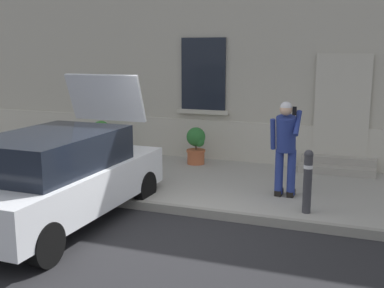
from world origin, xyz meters
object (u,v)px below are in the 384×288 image
Objects in this scene: hatchback_car_white at (59,176)px; planter_charcoal at (101,137)px; bollard_near_person at (308,179)px; planter_terracotta at (196,145)px; person_on_phone at (286,143)px.

planter_charcoal is (-1.81, 4.25, -0.19)m from hatchback_car_white.
bollard_near_person is 1.22× the size of planter_terracotta.
planter_terracotta is (2.62, -0.15, 0.00)m from planter_charcoal.
bollard_near_person is at bearing -46.82° from person_on_phone.
planter_terracotta is (-2.88, 2.59, -0.11)m from bollard_near_person.
hatchback_car_white reaches higher than planter_terracotta.
hatchback_car_white is 4.75× the size of planter_terracotta.
bollard_near_person is 0.97m from person_on_phone.
planter_terracotta is (-2.38, 1.88, -0.54)m from person_on_phone.
planter_terracotta is at bearing 138.02° from bollard_near_person.
bollard_near_person is at bearing 22.31° from hatchback_car_white.
hatchback_car_white reaches higher than bollard_near_person.
person_on_phone reaches higher than bollard_near_person.
bollard_near_person is 6.15m from planter_charcoal.
hatchback_car_white reaches higher than planter_charcoal.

